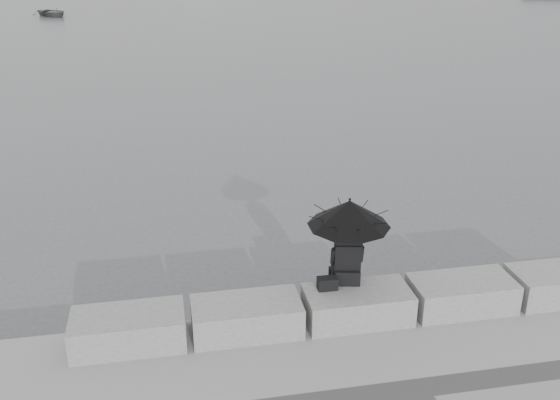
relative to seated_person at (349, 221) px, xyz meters
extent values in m
plane|color=#4E5154|center=(0.09, 0.13, -2.02)|extent=(360.00, 360.00, 0.00)
cube|color=slate|center=(-3.31, -0.32, -1.27)|extent=(1.60, 0.80, 0.50)
cube|color=slate|center=(-1.61, -0.32, -1.27)|extent=(1.60, 0.80, 0.50)
cube|color=slate|center=(0.09, -0.32, -1.27)|extent=(1.60, 0.80, 0.50)
cube|color=slate|center=(1.79, -0.32, -1.27)|extent=(1.60, 0.80, 0.50)
cube|color=slate|center=(3.49, -0.32, -1.27)|extent=(1.60, 0.80, 0.50)
sphere|color=#726056|center=(0.00, 0.02, -0.24)|extent=(0.21, 0.21, 0.21)
cylinder|color=black|center=(0.00, 0.01, -0.17)|extent=(0.02, 0.02, 1.00)
cone|color=black|center=(0.00, 0.01, 0.13)|extent=(1.25, 1.25, 0.40)
sphere|color=black|center=(0.00, 0.01, 0.35)|extent=(0.04, 0.04, 0.04)
cube|color=black|center=(-0.35, -0.17, -0.92)|extent=(0.30, 0.17, 0.19)
imported|color=slate|center=(-10.94, 47.45, -1.72)|extent=(3.65, 3.36, 0.59)
camera|label=1|loc=(-2.59, -8.06, 3.88)|focal=40.00mm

